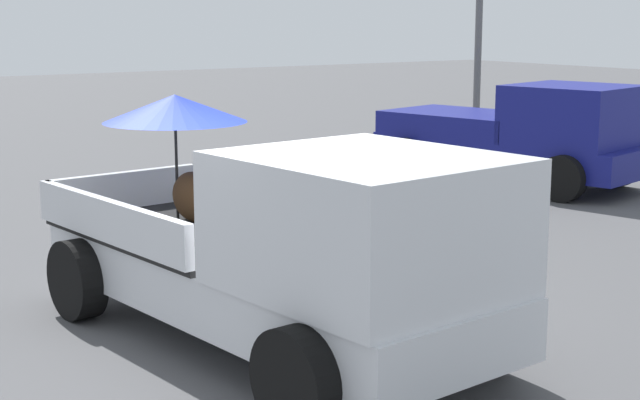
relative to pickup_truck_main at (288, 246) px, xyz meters
The scene contains 3 objects.
ground_plane 1.05m from the pickup_truck_main, behind, with size 80.00×80.00×0.00m, color #4C4C4F.
pickup_truck_main is the anchor object (origin of this frame).
pickup_truck_red 9.51m from the pickup_truck_main, 122.03° to the left, with size 5.08×2.98×1.80m.
Camera 1 is at (7.36, -4.40, 2.98)m, focal length 54.58 mm.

